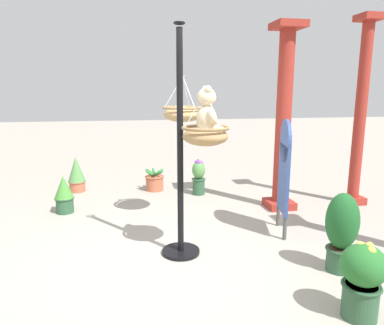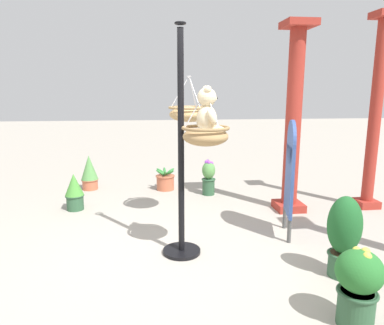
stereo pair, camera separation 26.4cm
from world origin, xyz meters
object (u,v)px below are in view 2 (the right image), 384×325
object	(u,v)px
teddy_bear	(208,114)
hanging_basket_left_high	(189,113)
greenhouse_pillar_right	(293,123)
potted_plant_broad_leaf	(74,191)
greenhouse_pillar_left	(375,117)
hanging_basket_with_teddy	(206,135)
display_sign_board	(290,168)
potted_plant_tall_leafy	(344,234)
potted_plant_small_succulent	(209,177)
display_pole_central	(181,186)
potted_plant_flowering_red	(165,181)
potted_plant_conical_shrub	(89,172)
potted_plant_bushy_green	(358,284)

from	to	relation	value
teddy_bear	hanging_basket_left_high	xyz separation A→B (m)	(-1.19, -0.07, -0.06)
hanging_basket_left_high	greenhouse_pillar_right	world-z (taller)	greenhouse_pillar_right
potted_plant_broad_leaf	greenhouse_pillar_left	bearing A→B (deg)	85.15
hanging_basket_with_teddy	display_sign_board	size ratio (longest dim) A/B	0.39
hanging_basket_with_teddy	hanging_basket_left_high	world-z (taller)	hanging_basket_left_high
potted_plant_tall_leafy	potted_plant_small_succulent	xyz separation A→B (m)	(-3.03, -0.88, -0.12)
teddy_bear	potted_plant_broad_leaf	xyz separation A→B (m)	(-1.88, -1.84, -1.33)
display_pole_central	greenhouse_pillar_left	bearing A→B (deg)	112.82
hanging_basket_with_teddy	potted_plant_broad_leaf	xyz separation A→B (m)	(-1.88, -1.81, -1.10)
teddy_bear	potted_plant_flowering_red	distance (m)	3.26
teddy_bear	potted_plant_flowering_red	size ratio (longest dim) A/B	1.19
teddy_bear	potted_plant_conical_shrub	world-z (taller)	teddy_bear
greenhouse_pillar_right	potted_plant_tall_leafy	distance (m)	2.27
potted_plant_conical_shrub	hanging_basket_left_high	bearing A→B (deg)	42.50
teddy_bear	hanging_basket_left_high	distance (m)	1.19
teddy_bear	potted_plant_tall_leafy	xyz separation A→B (m)	(0.56, 1.30, -1.18)
potted_plant_flowering_red	potted_plant_bushy_green	world-z (taller)	potted_plant_bushy_green
potted_plant_bushy_green	potted_plant_small_succulent	xyz separation A→B (m)	(-3.77, -0.59, -0.03)
greenhouse_pillar_right	potted_plant_flowering_red	distance (m)	2.67
display_pole_central	potted_plant_flowering_red	world-z (taller)	display_pole_central
hanging_basket_left_high	potted_plant_conical_shrub	bearing A→B (deg)	-137.50
teddy_bear	hanging_basket_left_high	bearing A→B (deg)	-176.46
display_sign_board	hanging_basket_with_teddy	bearing A→B (deg)	-66.18
teddy_bear	potted_plant_conical_shrub	distance (m)	3.79
teddy_bear	greenhouse_pillar_right	bearing A→B (deg)	133.69
teddy_bear	potted_plant_broad_leaf	size ratio (longest dim) A/B	0.86
potted_plant_flowering_red	greenhouse_pillar_left	bearing A→B (deg)	66.36
display_pole_central	potted_plant_broad_leaf	world-z (taller)	display_pole_central
teddy_bear	potted_plant_tall_leafy	bearing A→B (deg)	66.77
greenhouse_pillar_left	potted_plant_small_succulent	bearing A→B (deg)	-111.99
potted_plant_broad_leaf	display_sign_board	size ratio (longest dim) A/B	0.39
hanging_basket_left_high	potted_plant_bushy_green	bearing A→B (deg)	23.50
greenhouse_pillar_right	potted_plant_broad_leaf	distance (m)	3.59
potted_plant_flowering_red	display_sign_board	world-z (taller)	display_sign_board
greenhouse_pillar_right	potted_plant_small_succulent	size ratio (longest dim) A/B	4.44
greenhouse_pillar_left	potted_plant_flowering_red	world-z (taller)	greenhouse_pillar_left
potted_plant_tall_leafy	potted_plant_broad_leaf	world-z (taller)	potted_plant_tall_leafy
teddy_bear	greenhouse_pillar_left	xyz separation A→B (m)	(-1.48, 2.88, -0.16)
potted_plant_small_succulent	potted_plant_conical_shrub	distance (m)	2.30
potted_plant_bushy_green	potted_plant_conical_shrub	xyz separation A→B (m)	(-4.38, -2.81, -0.02)
greenhouse_pillar_right	potted_plant_small_succulent	xyz separation A→B (m)	(-0.98, -1.14, -1.06)
potted_plant_tall_leafy	display_sign_board	size ratio (longest dim) A/B	0.56
potted_plant_conical_shrub	display_sign_board	xyz separation A→B (m)	(2.56, 2.95, 0.56)
hanging_basket_left_high	potted_plant_broad_leaf	bearing A→B (deg)	-111.30
potted_plant_flowering_red	potted_plant_conical_shrub	xyz separation A→B (m)	(-0.18, -1.45, 0.16)
hanging_basket_left_high	potted_plant_flowering_red	xyz separation A→B (m)	(-1.70, -0.28, -1.39)
potted_plant_broad_leaf	greenhouse_pillar_right	bearing A→B (deg)	83.50
display_pole_central	potted_plant_bushy_green	distance (m)	1.99
potted_plant_small_succulent	hanging_basket_left_high	bearing A→B (deg)	-20.99
hanging_basket_with_teddy	potted_plant_conical_shrub	world-z (taller)	hanging_basket_with_teddy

